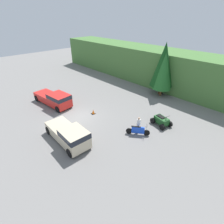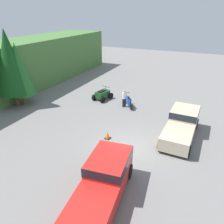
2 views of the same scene
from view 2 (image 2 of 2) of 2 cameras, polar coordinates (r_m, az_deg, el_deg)
The scene contains 9 objects.
ground_plane at distance 15.01m, azimuth 3.88°, elevation -9.45°, with size 80.00×80.00×0.00m, color slate.
tree_left at distance 22.31m, azimuth -25.19°, elevation 11.70°, with size 3.15×3.15×7.15m.
tree_mid_left at distance 22.40m, azimuth -23.25°, elevation 10.16°, with size 2.60×2.60×5.92m.
pickup_truck_red at distance 11.08m, azimuth -2.48°, elevation -17.94°, with size 5.99×2.69×1.77m.
pickup_truck_second at distance 16.81m, azimuth 17.80°, elevation -2.94°, with size 5.22×2.17×1.77m.
dirt_bike at distance 21.12m, azimuth 4.36°, elevation 2.70°, with size 1.90×1.46×1.14m.
quad_atv at distance 22.76m, azimuth -2.48°, elevation 4.53°, with size 2.25×1.70×1.27m.
rider_person at distance 20.84m, azimuth 3.21°, elevation 3.72°, with size 0.49×0.49×1.68m.
traffic_cone at distance 15.91m, azimuth -1.15°, elevation -6.12°, with size 0.42×0.42×0.55m.
Camera 2 is at (-11.63, -4.19, 8.50)m, focal length 35.00 mm.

